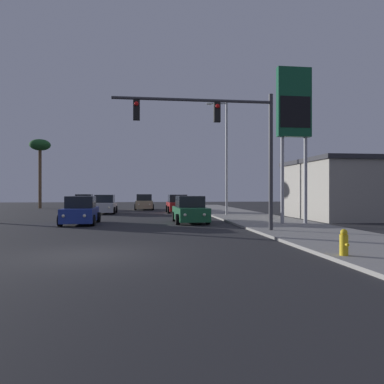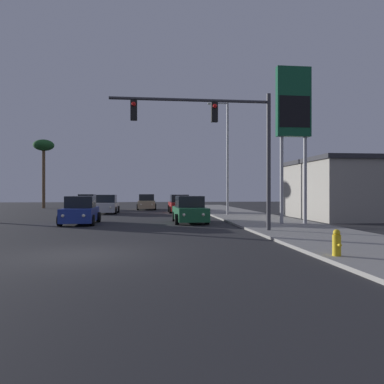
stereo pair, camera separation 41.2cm
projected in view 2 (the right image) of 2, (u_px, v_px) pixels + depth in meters
name	position (u px, v px, depth m)	size (l,w,h in m)	color
ground_plane	(79.00, 255.00, 11.49)	(120.00, 120.00, 0.00)	#28282B
sidewalk_right	(273.00, 223.00, 22.48)	(5.00, 60.00, 0.12)	gray
building_gas_station	(369.00, 189.00, 27.26)	(10.30, 8.30, 4.30)	gray
car_red	(179.00, 204.00, 34.96)	(2.04, 4.33, 1.68)	maroon
car_green	(190.00, 211.00, 23.47)	(2.04, 4.34, 1.68)	#195933
car_silver	(107.00, 205.00, 33.48)	(2.04, 4.31, 1.68)	#B7B7BC
car_tan	(147.00, 203.00, 40.79)	(2.04, 4.31, 1.68)	tan
car_black	(87.00, 203.00, 40.08)	(2.04, 4.32, 1.68)	black
car_blue	(80.00, 211.00, 22.62)	(2.04, 4.34, 1.68)	navy
traffic_light_mast	(224.00, 132.00, 17.56)	(7.58, 0.36, 6.50)	#38383D
street_lamp	(226.00, 152.00, 29.68)	(1.74, 0.24, 9.00)	#99999E
gas_station_sign	(293.00, 111.00, 21.46)	(2.00, 0.42, 9.00)	#99999E
fire_hydrant	(337.00, 243.00, 10.65)	(0.24, 0.34, 0.76)	gold
palm_tree_far	(44.00, 149.00, 44.14)	(2.40, 2.40, 8.12)	brown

